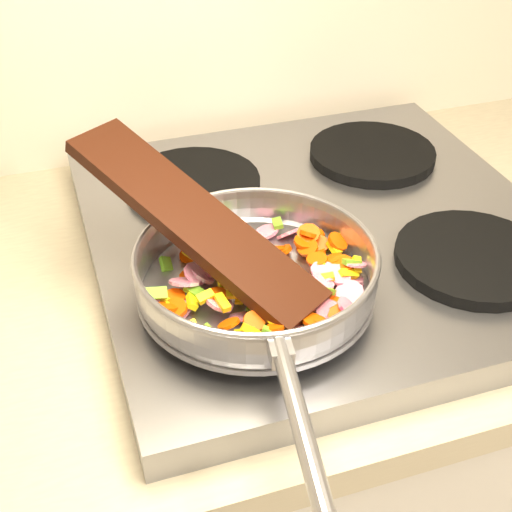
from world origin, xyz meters
name	(u,v)px	position (x,y,z in m)	size (l,w,h in m)	color
cooktop	(321,235)	(-0.70, 1.67, 0.92)	(0.60, 0.60, 0.04)	#939399
grate_fl	(255,304)	(-0.84, 1.52, 0.95)	(0.19, 0.19, 0.02)	black
grate_fr	(473,258)	(-0.56, 1.52, 0.95)	(0.19, 0.19, 0.02)	black
grate_bl	(193,183)	(-0.84, 1.81, 0.95)	(0.19, 0.19, 0.02)	black
grate_br	(372,154)	(-0.56, 1.81, 0.95)	(0.19, 0.19, 0.02)	black
saute_pan	(256,271)	(-0.83, 1.54, 0.99)	(0.31, 0.47, 0.06)	#9E9EA5
vegetable_heap	(269,281)	(-0.82, 1.53, 0.98)	(0.27, 0.26, 0.05)	#D63F03
wooden_spatula	(194,219)	(-0.89, 1.59, 1.03)	(0.34, 0.08, 0.02)	black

